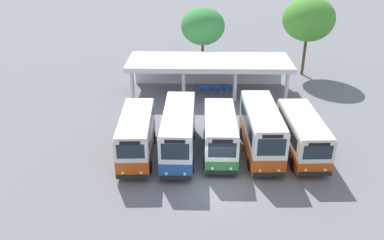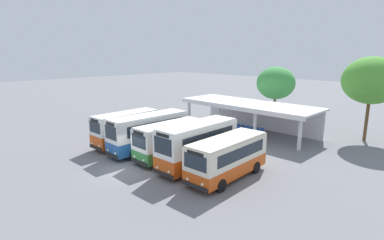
{
  "view_description": "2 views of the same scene",
  "coord_description": "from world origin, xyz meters",
  "px_view_note": "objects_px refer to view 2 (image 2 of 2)",
  "views": [
    {
      "loc": [
        -1.07,
        -21.1,
        15.28
      ],
      "look_at": [
        -1.59,
        5.47,
        2.26
      ],
      "focal_mm": 37.33,
      "sensor_mm": 36.0,
      "label": 1
    },
    {
      "loc": [
        19.21,
        -11.79,
        8.89
      ],
      "look_at": [
        -0.9,
        8.34,
        2.58
      ],
      "focal_mm": 28.22,
      "sensor_mm": 36.0,
      "label": 2
    }
  ],
  "objects_px": {
    "waiting_chair_end_by_column": "(238,127)",
    "waiting_chair_fourth_seat": "(252,130)",
    "city_bus_second_in_row": "(149,131)",
    "waiting_chair_second_from_end": "(243,128)",
    "waiting_chair_far_end_seat": "(262,131)",
    "waiting_chair_fifth_seat": "(256,131)",
    "city_bus_fifth_blue": "(227,156)",
    "city_bus_nearest_orange": "(126,127)",
    "waiting_chair_middle_seat": "(247,129)",
    "city_bus_fourth_amber": "(198,143)",
    "city_bus_middle_cream": "(171,139)"
  },
  "relations": [
    {
      "from": "city_bus_nearest_orange",
      "to": "city_bus_middle_cream",
      "type": "relative_size",
      "value": 1.03
    },
    {
      "from": "city_bus_second_in_row",
      "to": "waiting_chair_fourth_seat",
      "type": "xyz_separation_m",
      "value": [
        3.31,
        11.78,
        -1.37
      ]
    },
    {
      "from": "waiting_chair_fifth_seat",
      "to": "waiting_chair_second_from_end",
      "type": "bearing_deg",
      "value": 179.66
    },
    {
      "from": "city_bus_nearest_orange",
      "to": "waiting_chair_fourth_seat",
      "type": "distance_m",
      "value": 13.84
    },
    {
      "from": "city_bus_fourth_amber",
      "to": "city_bus_middle_cream",
      "type": "bearing_deg",
      "value": -176.22
    },
    {
      "from": "waiting_chair_second_from_end",
      "to": "waiting_chair_fourth_seat",
      "type": "xyz_separation_m",
      "value": [
        1.25,
        0.0,
        0.0
      ]
    },
    {
      "from": "waiting_chair_fourth_seat",
      "to": "waiting_chair_fifth_seat",
      "type": "xyz_separation_m",
      "value": [
        0.63,
        -0.01,
        0.0
      ]
    },
    {
      "from": "city_bus_fifth_blue",
      "to": "city_bus_nearest_orange",
      "type": "bearing_deg",
      "value": -176.67
    },
    {
      "from": "city_bus_second_in_row",
      "to": "waiting_chair_second_from_end",
      "type": "height_order",
      "value": "city_bus_second_in_row"
    },
    {
      "from": "city_bus_second_in_row",
      "to": "waiting_chair_fifth_seat",
      "type": "distance_m",
      "value": 12.48
    },
    {
      "from": "city_bus_second_in_row",
      "to": "waiting_chair_end_by_column",
      "type": "xyz_separation_m",
      "value": [
        1.44,
        11.71,
        -1.37
      ]
    },
    {
      "from": "city_bus_fourth_amber",
      "to": "waiting_chair_middle_seat",
      "type": "bearing_deg",
      "value": 106.01
    },
    {
      "from": "city_bus_nearest_orange",
      "to": "waiting_chair_middle_seat",
      "type": "relative_size",
      "value": 8.03
    },
    {
      "from": "city_bus_middle_cream",
      "to": "city_bus_fifth_blue",
      "type": "bearing_deg",
      "value": 1.59
    },
    {
      "from": "city_bus_fifth_blue",
      "to": "waiting_chair_second_from_end",
      "type": "relative_size",
      "value": 8.34
    },
    {
      "from": "city_bus_fifth_blue",
      "to": "waiting_chair_fourth_seat",
      "type": "relative_size",
      "value": 8.34
    },
    {
      "from": "waiting_chair_middle_seat",
      "to": "waiting_chair_fourth_seat",
      "type": "height_order",
      "value": "same"
    },
    {
      "from": "waiting_chair_second_from_end",
      "to": "waiting_chair_middle_seat",
      "type": "height_order",
      "value": "same"
    },
    {
      "from": "city_bus_fourth_amber",
      "to": "waiting_chair_fifth_seat",
      "type": "distance_m",
      "value": 11.78
    },
    {
      "from": "city_bus_second_in_row",
      "to": "waiting_chair_end_by_column",
      "type": "bearing_deg",
      "value": 83.01
    },
    {
      "from": "city_bus_second_in_row",
      "to": "city_bus_fourth_amber",
      "type": "distance_m",
      "value": 5.99
    },
    {
      "from": "city_bus_fourth_amber",
      "to": "city_bus_fifth_blue",
      "type": "distance_m",
      "value": 3.01
    },
    {
      "from": "waiting_chair_second_from_end",
      "to": "waiting_chair_far_end_seat",
      "type": "bearing_deg",
      "value": 0.88
    },
    {
      "from": "city_bus_middle_cream",
      "to": "waiting_chair_fourth_seat",
      "type": "relative_size",
      "value": 7.8
    },
    {
      "from": "city_bus_second_in_row",
      "to": "city_bus_fourth_amber",
      "type": "height_order",
      "value": "city_bus_fourth_amber"
    },
    {
      "from": "waiting_chair_end_by_column",
      "to": "waiting_chair_far_end_seat",
      "type": "height_order",
      "value": "same"
    },
    {
      "from": "city_bus_fifth_blue",
      "to": "waiting_chair_second_from_end",
      "type": "bearing_deg",
      "value": 120.91
    },
    {
      "from": "city_bus_middle_cream",
      "to": "waiting_chair_fourth_seat",
      "type": "height_order",
      "value": "city_bus_middle_cream"
    },
    {
      "from": "waiting_chair_second_from_end",
      "to": "city_bus_nearest_orange",
      "type": "bearing_deg",
      "value": -112.42
    },
    {
      "from": "waiting_chair_fourth_seat",
      "to": "waiting_chair_fifth_seat",
      "type": "relative_size",
      "value": 1.0
    },
    {
      "from": "city_bus_nearest_orange",
      "to": "waiting_chair_far_end_seat",
      "type": "height_order",
      "value": "city_bus_nearest_orange"
    },
    {
      "from": "city_bus_middle_cream",
      "to": "waiting_chair_second_from_end",
      "type": "xyz_separation_m",
      "value": [
        -0.93,
        11.72,
        -1.21
      ]
    },
    {
      "from": "city_bus_fifth_blue",
      "to": "waiting_chair_fourth_seat",
      "type": "bearing_deg",
      "value": 116.12
    },
    {
      "from": "city_bus_nearest_orange",
      "to": "waiting_chair_second_from_end",
      "type": "relative_size",
      "value": 8.03
    },
    {
      "from": "waiting_chair_end_by_column",
      "to": "waiting_chair_fourth_seat",
      "type": "distance_m",
      "value": 1.88
    },
    {
      "from": "waiting_chair_fourth_seat",
      "to": "waiting_chair_far_end_seat",
      "type": "height_order",
      "value": "same"
    },
    {
      "from": "city_bus_fourth_amber",
      "to": "waiting_chair_fourth_seat",
      "type": "xyz_separation_m",
      "value": [
        -2.67,
        11.53,
        -1.44
      ]
    },
    {
      "from": "city_bus_fifth_blue",
      "to": "waiting_chair_middle_seat",
      "type": "xyz_separation_m",
      "value": [
        -6.29,
        11.53,
        -1.14
      ]
    },
    {
      "from": "city_bus_nearest_orange",
      "to": "waiting_chair_middle_seat",
      "type": "height_order",
      "value": "city_bus_nearest_orange"
    },
    {
      "from": "city_bus_nearest_orange",
      "to": "waiting_chair_second_from_end",
      "type": "xyz_separation_m",
      "value": [
        5.05,
        12.25,
        -1.28
      ]
    },
    {
      "from": "waiting_chair_far_end_seat",
      "to": "city_bus_second_in_row",
      "type": "bearing_deg",
      "value": -111.14
    },
    {
      "from": "waiting_chair_fourth_seat",
      "to": "waiting_chair_far_end_seat",
      "type": "bearing_deg",
      "value": 1.71
    },
    {
      "from": "city_bus_second_in_row",
      "to": "waiting_chair_end_by_column",
      "type": "relative_size",
      "value": 9.23
    },
    {
      "from": "city_bus_second_in_row",
      "to": "city_bus_nearest_orange",
      "type": "bearing_deg",
      "value": -170.93
    },
    {
      "from": "city_bus_second_in_row",
      "to": "city_bus_fourth_amber",
      "type": "relative_size",
      "value": 1.06
    },
    {
      "from": "waiting_chair_fourth_seat",
      "to": "city_bus_middle_cream",
      "type": "bearing_deg",
      "value": -91.57
    },
    {
      "from": "waiting_chair_end_by_column",
      "to": "waiting_chair_second_from_end",
      "type": "distance_m",
      "value": 0.63
    },
    {
      "from": "waiting_chair_fifth_seat",
      "to": "waiting_chair_far_end_seat",
      "type": "height_order",
      "value": "same"
    },
    {
      "from": "city_bus_fourth_amber",
      "to": "waiting_chair_fourth_seat",
      "type": "relative_size",
      "value": 8.7
    },
    {
      "from": "waiting_chair_end_by_column",
      "to": "waiting_chair_second_from_end",
      "type": "relative_size",
      "value": 1.0
    }
  ]
}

